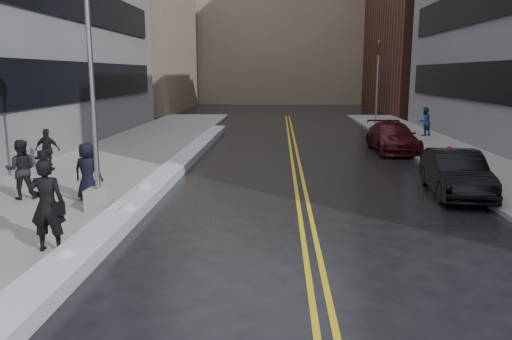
# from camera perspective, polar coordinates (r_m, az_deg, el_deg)

# --- Properties ---
(ground) EXTENTS (160.00, 160.00, 0.00)m
(ground) POSITION_cam_1_polar(r_m,az_deg,el_deg) (12.15, -5.79, -7.94)
(ground) COLOR black
(ground) RESTS_ON ground
(sidewalk_west) EXTENTS (5.50, 50.00, 0.15)m
(sidewalk_west) POSITION_cam_1_polar(r_m,az_deg,el_deg) (22.97, -16.41, 0.90)
(sidewalk_west) COLOR gray
(sidewalk_west) RESTS_ON ground
(sidewalk_east) EXTENTS (4.00, 50.00, 0.15)m
(sidewalk_east) POSITION_cam_1_polar(r_m,az_deg,el_deg) (23.23, 23.45, 0.54)
(sidewalk_east) COLOR gray
(sidewalk_east) RESTS_ON ground
(lane_line_left) EXTENTS (0.12, 50.00, 0.01)m
(lane_line_left) POSITION_cam_1_polar(r_m,az_deg,el_deg) (21.73, 4.23, 0.57)
(lane_line_left) COLOR gold
(lane_line_left) RESTS_ON ground
(lane_line_right) EXTENTS (0.12, 50.00, 0.01)m
(lane_line_right) POSITION_cam_1_polar(r_m,az_deg,el_deg) (21.74, 5.02, 0.56)
(lane_line_right) COLOR gold
(lane_line_right) RESTS_ON ground
(snow_ridge) EXTENTS (0.90, 30.00, 0.34)m
(snow_ridge) POSITION_cam_1_polar(r_m,az_deg,el_deg) (20.17, -9.38, 0.11)
(snow_ridge) COLOR silver
(snow_ridge) RESTS_ON ground
(building_west_far) EXTENTS (14.00, 22.00, 18.00)m
(building_west_far) POSITION_cam_1_polar(r_m,az_deg,el_deg) (58.21, -15.14, 15.65)
(building_west_far) COLOR gray
(building_west_far) RESTS_ON ground
(building_far) EXTENTS (36.00, 16.00, 22.00)m
(building_far) POSITION_cam_1_polar(r_m,az_deg,el_deg) (71.71, 3.00, 16.67)
(building_far) COLOR gray
(building_far) RESTS_ON ground
(lamppost) EXTENTS (0.65, 0.65, 7.62)m
(lamppost) POSITION_cam_1_polar(r_m,az_deg,el_deg) (14.36, -17.99, 4.88)
(lamppost) COLOR gray
(lamppost) RESTS_ON sidewalk_west
(fire_hydrant) EXTENTS (0.26, 0.26, 0.73)m
(fire_hydrant) POSITION_cam_1_polar(r_m,az_deg,el_deg) (22.82, 21.19, 1.74)
(fire_hydrant) COLOR maroon
(fire_hydrant) RESTS_ON sidewalk_east
(traffic_signal) EXTENTS (0.16, 0.20, 6.00)m
(traffic_signal) POSITION_cam_1_polar(r_m,az_deg,el_deg) (36.01, 13.70, 9.87)
(traffic_signal) COLOR gray
(traffic_signal) RESTS_ON sidewalk_east
(pedestrian_fedora) EXTENTS (0.80, 0.58, 2.03)m
(pedestrian_fedora) POSITION_cam_1_polar(r_m,az_deg,el_deg) (11.58, -22.76, -3.71)
(pedestrian_fedora) COLOR black
(pedestrian_fedora) RESTS_ON sidewalk_west
(pedestrian_b) EXTENTS (1.07, 0.95, 1.82)m
(pedestrian_b) POSITION_cam_1_polar(r_m,az_deg,el_deg) (16.73, -25.25, 0.06)
(pedestrian_b) COLOR black
(pedestrian_b) RESTS_ON sidewalk_west
(pedestrian_c) EXTENTS (0.91, 0.65, 1.75)m
(pedestrian_c) POSITION_cam_1_polar(r_m,az_deg,el_deg) (15.88, -18.68, -0.12)
(pedestrian_c) COLOR black
(pedestrian_c) RESTS_ON sidewalk_west
(pedestrian_d) EXTENTS (0.98, 0.41, 1.66)m
(pedestrian_d) POSITION_cam_1_polar(r_m,az_deg,el_deg) (21.19, -22.72, 2.15)
(pedestrian_d) COLOR black
(pedestrian_d) RESTS_ON sidewalk_west
(pedestrian_east) EXTENTS (1.08, 1.03, 1.75)m
(pedestrian_east) POSITION_cam_1_polar(r_m,az_deg,el_deg) (32.32, 18.72, 5.28)
(pedestrian_east) COLOR navy
(pedestrian_east) RESTS_ON sidewalk_east
(car_black) EXTENTS (1.93, 4.54, 1.46)m
(car_black) POSITION_cam_1_polar(r_m,az_deg,el_deg) (17.48, 21.85, -0.35)
(car_black) COLOR black
(car_black) RESTS_ON ground
(car_maroon) EXTENTS (2.09, 5.04, 1.46)m
(car_maroon) POSITION_cam_1_polar(r_m,az_deg,el_deg) (26.25, 15.35, 3.62)
(car_maroon) COLOR #38080D
(car_maroon) RESTS_ON ground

